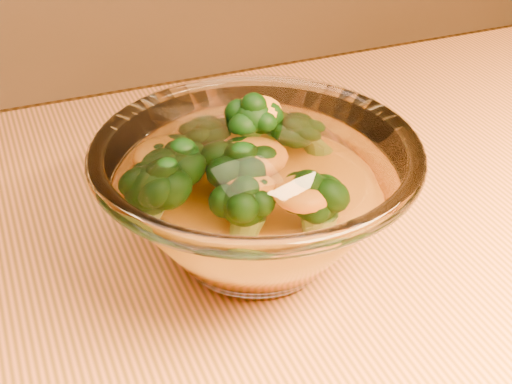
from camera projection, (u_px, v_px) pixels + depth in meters
glass_bowl at (256, 198)px, 0.47m from camera, size 0.22×0.22×0.10m
cheese_sauce at (256, 222)px, 0.49m from camera, size 0.12×0.12×0.03m
broccoli_heap at (237, 174)px, 0.47m from camera, size 0.15×0.13×0.08m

